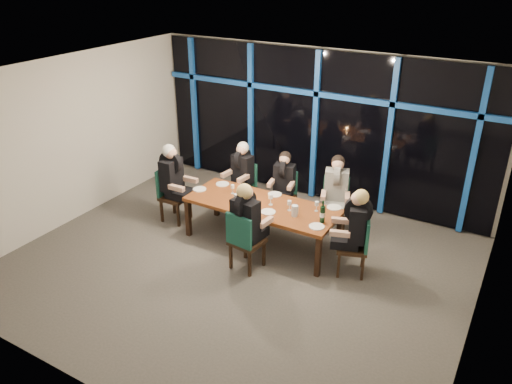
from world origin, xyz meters
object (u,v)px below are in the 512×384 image
wine_bottle (322,214)px  chair_near_mid (244,239)px  chair_far_mid (285,192)px  chair_far_right (335,201)px  diner_end_right (355,220)px  diner_far_right (336,184)px  diner_end_left (173,172)px  chair_end_left (171,191)px  diner_far_left (241,167)px  chair_far_left (244,184)px  chair_end_right (358,243)px  diner_far_mid (284,176)px  dining_table (262,207)px  diner_near_mid (247,214)px  water_pitcher (295,211)px

wine_bottle → chair_near_mid: bearing=-140.8°
chair_far_mid → chair_far_right: (0.99, 0.04, 0.04)m
chair_far_mid → diner_end_right: bearing=-43.7°
diner_far_right → diner_end_left: diner_end_left is taller
chair_far_right → chair_end_left: chair_end_left is taller
chair_near_mid → chair_end_left: bearing=-13.9°
diner_far_left → diner_end_left: diner_end_left is taller
chair_far_left → chair_far_mid: 0.84m
chair_end_right → diner_far_mid: 2.11m
dining_table → chair_far_left: (-0.93, 0.95, -0.15)m
chair_far_right → wine_bottle: size_ratio=2.66×
diner_near_mid → water_pitcher: diner_near_mid is taller
chair_near_mid → diner_end_left: bearing=-14.8°
chair_far_right → chair_end_left: bearing=-176.2°
chair_end_left → water_pitcher: size_ratio=5.50×
diner_far_mid → water_pitcher: bearing=-66.3°
diner_far_mid → chair_near_mid: bearing=-93.2°
diner_far_right → diner_end_right: 1.31m
diner_far_left → diner_far_mid: 0.86m
chair_far_right → diner_far_left: (-1.83, -0.21, 0.36)m
diner_far_right → water_pitcher: 1.15m
chair_far_left → chair_end_left: bearing=-125.9°
diner_near_mid → chair_near_mid: bearing=90.0°
diner_near_mid → diner_far_right: bearing=-106.1°
diner_far_mid → diner_far_right: 1.01m
diner_far_left → diner_end_right: (2.59, -0.96, 0.03)m
diner_far_mid → diner_end_right: 2.03m
chair_far_left → diner_end_left: size_ratio=0.95×
diner_far_left → diner_near_mid: (1.12, -1.65, 0.06)m
diner_near_mid → diner_far_left: bearing=-49.4°
diner_end_left → diner_end_right: 3.45m
chair_end_right → dining_table: bearing=-110.8°
chair_far_mid → wine_bottle: bearing=-53.5°
chair_far_left → chair_end_right: 2.85m
chair_far_right → chair_far_mid: bearing=163.0°
diner_far_left → chair_far_left: bearing=90.0°
chair_far_mid → chair_near_mid: bearing=-93.1°
diner_far_mid → wine_bottle: bearing=-51.8°
chair_far_right → diner_far_right: size_ratio=1.03×
chair_far_right → chair_end_right: size_ratio=1.00×
chair_far_mid → diner_far_left: diner_far_left is taller
chair_far_mid → chair_end_left: bearing=-158.4°
chair_far_right → diner_end_left: size_ratio=0.99×
chair_end_left → diner_near_mid: size_ratio=1.04×
water_pitcher → chair_far_mid: bearing=114.1°
dining_table → diner_far_right: bearing=47.5°
chair_end_right → diner_end_right: 0.40m
chair_end_right → chair_near_mid: chair_near_mid is taller
diner_far_mid → diner_near_mid: diner_near_mid is taller
chair_far_mid → chair_end_right: chair_end_right is taller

